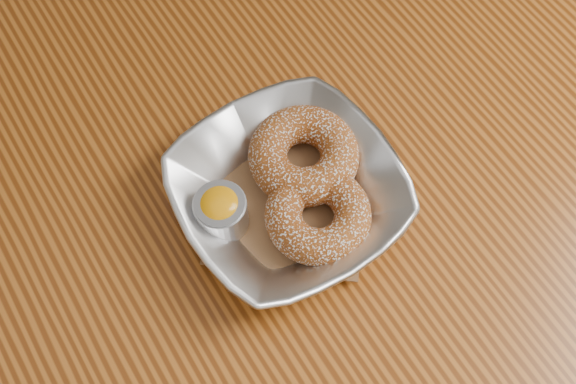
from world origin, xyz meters
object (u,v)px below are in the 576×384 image
donut_front (318,215)px  donut_back (304,155)px  serving_bowl (288,194)px  ramekin (221,211)px  table (309,166)px

donut_front → donut_back: bearing=69.1°
serving_bowl → ramekin: bearing=166.9°
table → serving_bowl: (-0.07, -0.07, 0.12)m
serving_bowl → ramekin: 0.07m
donut_front → table: bearing=59.4°
donut_back → ramekin: ramekin is taller
serving_bowl → ramekin: (-0.06, 0.01, 0.01)m
table → donut_back: bearing=-131.1°
donut_back → donut_front: 0.06m
table → ramekin: 0.20m
donut_front → ramekin: (-0.07, 0.05, 0.01)m
donut_back → donut_front: bearing=-110.9°
donut_front → ramekin: size_ratio=2.02×
donut_back → donut_front: size_ratio=1.09×
donut_back → ramekin: 0.10m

